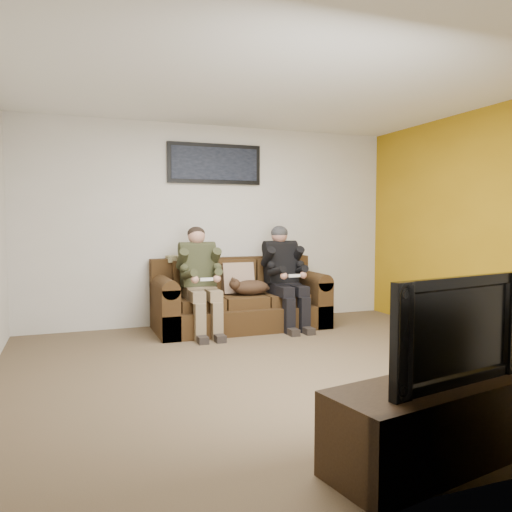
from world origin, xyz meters
name	(u,v)px	position (x,y,z in m)	size (l,w,h in m)	color
floor	(282,368)	(0.00, 0.00, 0.00)	(5.00, 5.00, 0.00)	brown
ceiling	(283,80)	(0.00, 0.00, 2.60)	(5.00, 5.00, 0.00)	silver
wall_back	(215,225)	(0.00, 2.25, 1.30)	(5.00, 5.00, 0.00)	beige
wall_front	(467,231)	(0.00, -2.25, 1.30)	(5.00, 5.00, 0.00)	beige
wall_right	(495,226)	(2.50, 0.00, 1.30)	(4.50, 4.50, 0.00)	beige
accent_wall_right	(495,226)	(2.49, 0.00, 1.30)	(4.50, 4.50, 0.00)	#AC7F11
sofa	(239,301)	(0.19, 1.83, 0.33)	(2.14, 0.92, 0.87)	#372310
throw_pillow	(238,278)	(0.19, 1.87, 0.62)	(0.41, 0.12, 0.39)	tan
throw_blanket	(184,259)	(-0.46, 2.09, 0.87)	(0.44, 0.21, 0.08)	tan
person_left	(200,274)	(-0.36, 1.65, 0.72)	(0.51, 0.87, 1.28)	#816D51
person_right	(284,270)	(0.74, 1.65, 0.72)	(0.51, 0.86, 1.29)	black
cat	(249,287)	(0.27, 1.66, 0.53)	(0.66, 0.26, 0.24)	#4B301D
framed_poster	(215,164)	(-0.01, 2.22, 2.10)	(1.25, 0.05, 0.52)	black
tv_stand	(443,420)	(0.15, -1.95, 0.23)	(1.46, 0.47, 0.46)	black
television	(445,328)	(0.15, -1.95, 0.76)	(1.03, 0.14, 0.60)	black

